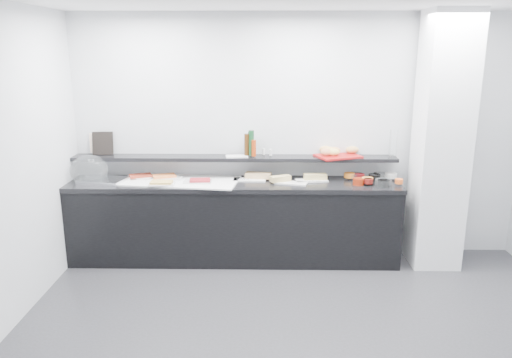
{
  "coord_description": "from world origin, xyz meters",
  "views": [
    {
      "loc": [
        -0.36,
        -3.56,
        2.3
      ],
      "look_at": [
        -0.45,
        1.45,
        1.0
      ],
      "focal_mm": 35.0,
      "sensor_mm": 36.0,
      "label": 1
    }
  ],
  "objects_px": {
    "cloche_base": "(103,180)",
    "condiment_tray": "(237,156)",
    "carafe": "(393,143)",
    "bread_tray": "(338,156)",
    "sandwich_plate_mid": "(291,183)",
    "framed_print": "(103,143)"
  },
  "relations": [
    {
      "from": "condiment_tray",
      "to": "carafe",
      "type": "relative_size",
      "value": 0.8
    },
    {
      "from": "condiment_tray",
      "to": "carafe",
      "type": "xyz_separation_m",
      "value": [
        1.73,
        0.03,
        0.14
      ]
    },
    {
      "from": "cloche_base",
      "to": "carafe",
      "type": "height_order",
      "value": "carafe"
    },
    {
      "from": "sandwich_plate_mid",
      "to": "carafe",
      "type": "xyz_separation_m",
      "value": [
        1.13,
        0.24,
        0.39
      ]
    },
    {
      "from": "condiment_tray",
      "to": "bread_tray",
      "type": "bearing_deg",
      "value": -6.43
    },
    {
      "from": "condiment_tray",
      "to": "bread_tray",
      "type": "distance_m",
      "value": 1.12
    },
    {
      "from": "cloche_base",
      "to": "bread_tray",
      "type": "xyz_separation_m",
      "value": [
        2.58,
        0.19,
        0.24
      ]
    },
    {
      "from": "cloche_base",
      "to": "sandwich_plate_mid",
      "type": "distance_m",
      "value": 2.05
    },
    {
      "from": "sandwich_plate_mid",
      "to": "condiment_tray",
      "type": "relative_size",
      "value": 1.43
    },
    {
      "from": "cloche_base",
      "to": "framed_print",
      "type": "height_order",
      "value": "framed_print"
    },
    {
      "from": "carafe",
      "to": "bread_tray",
      "type": "bearing_deg",
      "value": -177.91
    },
    {
      "from": "carafe",
      "to": "condiment_tray",
      "type": "bearing_deg",
      "value": -178.87
    },
    {
      "from": "bread_tray",
      "to": "condiment_tray",
      "type": "bearing_deg",
      "value": 158.62
    },
    {
      "from": "bread_tray",
      "to": "carafe",
      "type": "distance_m",
      "value": 0.62
    },
    {
      "from": "sandwich_plate_mid",
      "to": "carafe",
      "type": "height_order",
      "value": "carafe"
    },
    {
      "from": "cloche_base",
      "to": "carafe",
      "type": "xyz_separation_m",
      "value": [
        3.18,
        0.21,
        0.38
      ]
    },
    {
      "from": "framed_print",
      "to": "carafe",
      "type": "xyz_separation_m",
      "value": [
        3.24,
        -0.06,
        0.02
      ]
    },
    {
      "from": "condiment_tray",
      "to": "carafe",
      "type": "height_order",
      "value": "carafe"
    },
    {
      "from": "cloche_base",
      "to": "condiment_tray",
      "type": "bearing_deg",
      "value": 19.16
    },
    {
      "from": "cloche_base",
      "to": "condiment_tray",
      "type": "height_order",
      "value": "condiment_tray"
    },
    {
      "from": "cloche_base",
      "to": "framed_print",
      "type": "xyz_separation_m",
      "value": [
        -0.06,
        0.27,
        0.36
      ]
    },
    {
      "from": "sandwich_plate_mid",
      "to": "bread_tray",
      "type": "relative_size",
      "value": 0.75
    }
  ]
}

